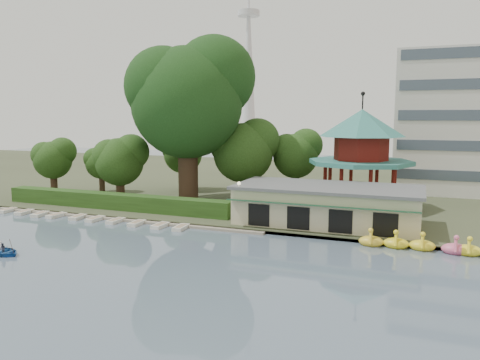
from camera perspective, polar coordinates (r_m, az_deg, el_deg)
The scene contains 14 objects.
ground_plane at distance 33.13m, azimuth -15.01°, elevation -12.47°, with size 220.00×220.00×0.00m, color slate.
shore at distance 79.92m, azimuth 7.50°, elevation -0.22°, with size 220.00×70.00×0.40m, color #424930.
embankment at distance 47.49m, azimuth -2.57°, elevation -5.79°, with size 220.00×0.60×0.30m, color gray.
dock at distance 53.29m, azimuth -14.55°, elevation -4.57°, with size 34.00×1.60×0.24m, color gray.
boathouse at distance 48.52m, azimuth 10.58°, elevation -2.95°, with size 18.60×9.39×3.90m.
pavilion at distance 57.43m, azimuth 14.54°, elevation 3.75°, with size 12.40×12.40×13.50m.
broadcast_tower at distance 177.16m, azimuth 1.04°, elevation 15.21°, with size 8.00×8.00×96.00m.
hedge at distance 57.41m, azimuth -15.10°, elevation -2.50°, with size 30.00×2.00×1.80m, color #274A18.
lamp_post at distance 47.82m, azimuth -0.13°, elevation -1.79°, with size 0.36×0.36×4.28m.
big_tree at distance 59.87m, azimuth -6.22°, elevation 10.34°, with size 15.39×14.34×21.02m.
small_trees at distance 63.70m, azimuth -6.09°, elevation 3.26°, with size 39.23×16.26×10.63m.
swan_boats at distance 43.01m, azimuth 22.46°, elevation -7.52°, with size 11.71×1.98×1.92m.
moored_rowboats at distance 54.15m, azimuth -18.18°, elevation -4.45°, with size 24.48×2.72×0.36m.
rowboat_with_passengers at distance 43.53m, azimuth -27.01°, elevation -7.45°, with size 5.23×3.97×2.01m.
Camera 1 is at (18.65, -24.91, 11.37)m, focal length 35.00 mm.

